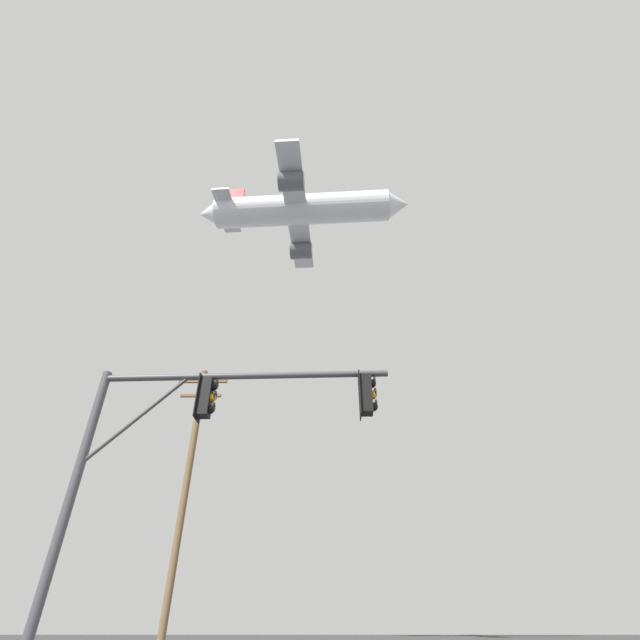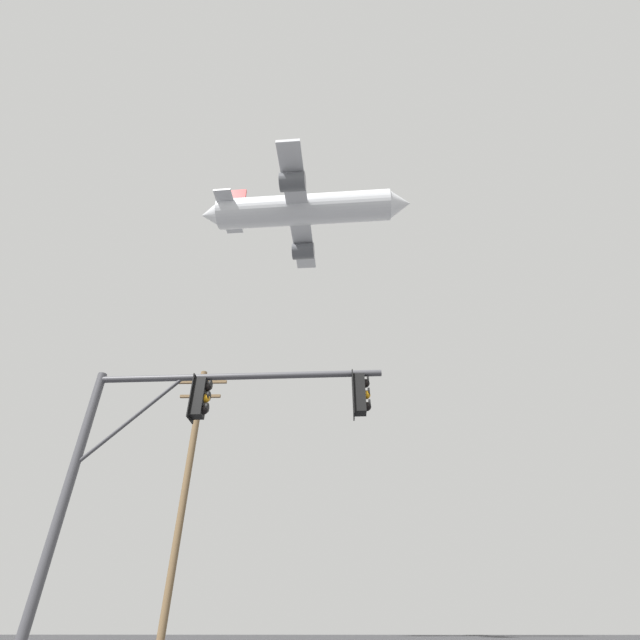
{
  "view_description": "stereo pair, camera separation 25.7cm",
  "coord_description": "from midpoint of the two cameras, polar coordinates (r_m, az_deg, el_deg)",
  "views": [
    {
      "loc": [
        -1.2,
        -3.16,
        1.16
      ],
      "look_at": [
        -1.42,
        18.08,
        15.67
      ],
      "focal_mm": 25.17,
      "sensor_mm": 36.0,
      "label": 1
    },
    {
      "loc": [
        -0.94,
        -3.16,
        1.16
      ],
      "look_at": [
        -1.42,
        18.08,
        15.67
      ],
      "focal_mm": 25.17,
      "sensor_mm": 36.0,
      "label": 2
    }
  ],
  "objects": [
    {
      "name": "airplane",
      "position": [
        58.62,
        -2.44,
        13.79
      ],
      "size": [
        26.81,
        20.72,
        7.32
      ],
      "color": "white"
    },
    {
      "name": "utility_pole",
      "position": [
        19.66,
        -17.06,
        -19.56
      ],
      "size": [
        2.2,
        0.28,
        10.81
      ],
      "color": "brown",
      "rests_on": "ground"
    },
    {
      "name": "signal_pole_near",
      "position": [
        10.32,
        -16.26,
        -13.45
      ],
      "size": [
        6.66,
        0.57,
        6.08
      ],
      "color": "#4C4C51",
      "rests_on": "ground"
    }
  ]
}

